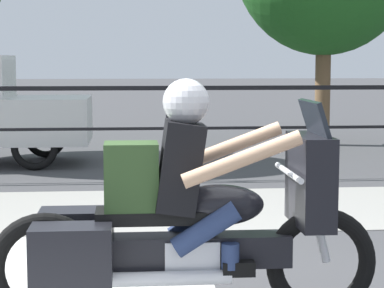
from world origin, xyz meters
name	(u,v)px	position (x,y,z in m)	size (l,w,h in m)	color
sidewalk_band	(178,209)	(0.00, 3.40, 0.01)	(44.00, 2.40, 0.01)	#99968E
fence_railing	(168,106)	(0.00, 5.46, 1.02)	(36.00, 0.05, 1.30)	black
motorcycle	(184,216)	(-0.19, -0.15, 0.68)	(2.46, 0.76, 1.54)	black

